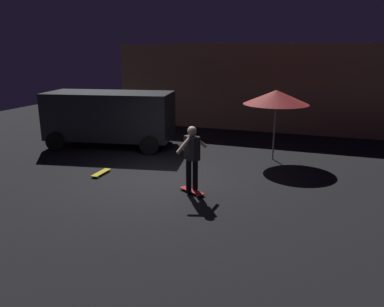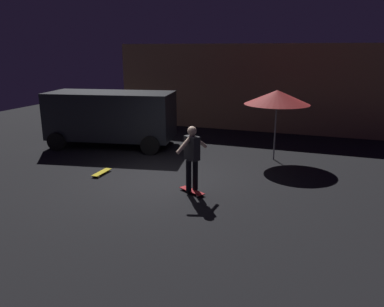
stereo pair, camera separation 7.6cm
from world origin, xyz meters
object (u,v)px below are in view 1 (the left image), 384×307
(parked_van, at_px, (110,116))
(skater, at_px, (192,154))
(skateboard_spare, at_px, (101,173))
(skateboard_ridden, at_px, (192,191))
(patio_umbrella, at_px, (276,97))

(parked_van, bearing_deg, skater, -38.45)
(parked_van, height_order, skateboard_spare, parked_van)
(parked_van, relative_size, skateboard_ridden, 6.26)
(parked_van, xyz_separation_m, patio_umbrella, (6.05, 0.20, 0.91))
(parked_van, relative_size, skater, 2.92)
(patio_umbrella, bearing_deg, parked_van, -178.06)
(patio_umbrella, bearing_deg, skateboard_spare, -144.01)
(parked_van, bearing_deg, skateboard_ridden, -38.45)
(skateboard_spare, bearing_deg, skater, -9.45)
(parked_van, xyz_separation_m, skateboard_ridden, (4.52, -3.59, -1.11))
(patio_umbrella, distance_m, skateboard_ridden, 4.56)
(parked_van, height_order, skateboard_ridden, parked_van)
(patio_umbrella, distance_m, skater, 4.22)
(skateboard_spare, bearing_deg, patio_umbrella, 35.99)
(patio_umbrella, distance_m, skateboard_spare, 5.96)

